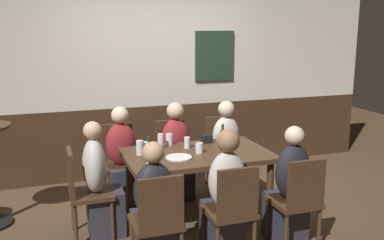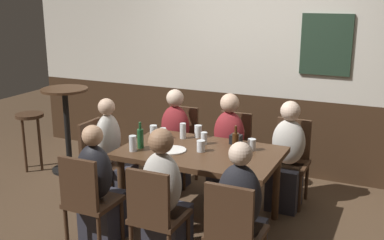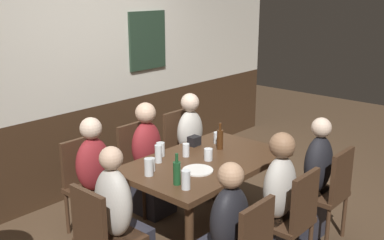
{
  "view_description": "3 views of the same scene",
  "coord_description": "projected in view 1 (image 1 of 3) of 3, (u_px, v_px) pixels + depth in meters",
  "views": [
    {
      "loc": [
        -1.46,
        -4.03,
        2.0
      ],
      "look_at": [
        -0.09,
        -0.08,
        1.1
      ],
      "focal_mm": 40.85,
      "sensor_mm": 36.0,
      "label": 1
    },
    {
      "loc": [
        1.68,
        -3.81,
        2.17
      ],
      "look_at": [
        -0.13,
        0.09,
        1.0
      ],
      "focal_mm": 43.98,
      "sensor_mm": 36.0,
      "label": 2
    },
    {
      "loc": [
        -2.94,
        -2.44,
        2.22
      ],
      "look_at": [
        -0.02,
        0.14,
        1.09
      ],
      "focal_mm": 43.12,
      "sensor_mm": 36.0,
      "label": 3
    }
  ],
  "objects": [
    {
      "name": "highball_clear",
      "position": [
        169.0,
        140.0,
        4.73
      ],
      "size": [
        0.08,
        0.08,
        0.13
      ],
      "color": "silver",
      "rests_on": "dining_table"
    },
    {
      "name": "pint_glass_stout",
      "position": [
        187.0,
        143.0,
        4.61
      ],
      "size": [
        0.06,
        0.06,
        0.12
      ],
      "color": "silver",
      "rests_on": "dining_table"
    },
    {
      "name": "tumbler_water",
      "position": [
        146.0,
        148.0,
        4.45
      ],
      "size": [
        0.06,
        0.06,
        0.11
      ],
      "color": "silver",
      "rests_on": "dining_table"
    },
    {
      "name": "pint_glass_pale",
      "position": [
        199.0,
        148.0,
        4.43
      ],
      "size": [
        0.08,
        0.08,
        0.11
      ],
      "color": "silver",
      "rests_on": "dining_table"
    },
    {
      "name": "chair_right_near",
      "position": [
        299.0,
        198.0,
        3.91
      ],
      "size": [
        0.4,
        0.4,
        0.88
      ],
      "color": "#422B1C",
      "rests_on": "ground_plane"
    },
    {
      "name": "person_left_near",
      "position": [
        153.0,
        215.0,
        3.65
      ],
      "size": [
        0.34,
        0.37,
        1.1
      ],
      "color": "#2D2D38",
      "rests_on": "ground_plane"
    },
    {
      "name": "beer_bottle_brown",
      "position": [
        223.0,
        139.0,
        4.61
      ],
      "size": [
        0.06,
        0.06,
        0.26
      ],
      "color": "#42230F",
      "rests_on": "dining_table"
    },
    {
      "name": "chair_left_far",
      "position": [
        120.0,
        158.0,
        5.11
      ],
      "size": [
        0.4,
        0.4,
        0.88
      ],
      "color": "#422B1C",
      "rests_on": "ground_plane"
    },
    {
      "name": "condiment_caddy",
      "position": [
        207.0,
        139.0,
        4.83
      ],
      "size": [
        0.11,
        0.09,
        0.09
      ],
      "primitive_type": "cube",
      "color": "black",
      "rests_on": "dining_table"
    },
    {
      "name": "wall_back",
      "position": [
        156.0,
        80.0,
        5.87
      ],
      "size": [
        6.4,
        0.13,
        2.6
      ],
      "color": "#3D2819",
      "rests_on": "ground_plane"
    },
    {
      "name": "beer_bottle_green",
      "position": [
        149.0,
        153.0,
        4.1
      ],
      "size": [
        0.06,
        0.06,
        0.25
      ],
      "color": "#194723",
      "rests_on": "dining_table"
    },
    {
      "name": "person_right_near",
      "position": [
        289.0,
        194.0,
        4.06
      ],
      "size": [
        0.34,
        0.37,
        1.13
      ],
      "color": "#2D2D38",
      "rests_on": "ground_plane"
    },
    {
      "name": "chair_mid_far",
      "position": [
        173.0,
        153.0,
        5.32
      ],
      "size": [
        0.4,
        0.4,
        0.88
      ],
      "color": "#422B1C",
      "rests_on": "ground_plane"
    },
    {
      "name": "person_left_far",
      "position": [
        122.0,
        164.0,
        4.96
      ],
      "size": [
        0.34,
        0.37,
        1.13
      ],
      "color": "#2D2D38",
      "rests_on": "ground_plane"
    },
    {
      "name": "chair_head_west",
      "position": [
        83.0,
        189.0,
        4.14
      ],
      "size": [
        0.4,
        0.4,
        0.88
      ],
      "color": "#422B1C",
      "rests_on": "ground_plane"
    },
    {
      "name": "beer_glass_half",
      "position": [
        150.0,
        160.0,
        4.01
      ],
      "size": [
        0.07,
        0.07,
        0.15
      ],
      "color": "silver",
      "rests_on": "dining_table"
    },
    {
      "name": "dining_table",
      "position": [
        197.0,
        161.0,
        4.48
      ],
      "size": [
        1.48,
        0.92,
        0.74
      ],
      "color": "#472D1C",
      "rests_on": "ground_plane"
    },
    {
      "name": "chair_mid_near",
      "position": [
        232.0,
        208.0,
        3.7
      ],
      "size": [
        0.4,
        0.4,
        0.88
      ],
      "color": "#422B1C",
      "rests_on": "ground_plane"
    },
    {
      "name": "person_right_far",
      "position": [
        227.0,
        153.0,
        5.38
      ],
      "size": [
        0.34,
        0.37,
        1.12
      ],
      "color": "#2D2D38",
      "rests_on": "ground_plane"
    },
    {
      "name": "plate_white_large",
      "position": [
        179.0,
        157.0,
        4.28
      ],
      "size": [
        0.26,
        0.26,
        0.01
      ],
      "primitive_type": "cylinder",
      "color": "white",
      "rests_on": "dining_table"
    },
    {
      "name": "ground_plane",
      "position": [
        197.0,
        220.0,
        4.61
      ],
      "size": [
        12.0,
        12.0,
        0.0
      ],
      "primitive_type": "plane",
      "color": "#4C3826"
    },
    {
      "name": "person_mid_near",
      "position": [
        225.0,
        201.0,
        3.85
      ],
      "size": [
        0.34,
        0.37,
        1.16
      ],
      "color": "#2D2D38",
      "rests_on": "ground_plane"
    },
    {
      "name": "tumbler_short",
      "position": [
        161.0,
        142.0,
        4.59
      ],
      "size": [
        0.06,
        0.06,
        0.16
      ],
      "color": "silver",
      "rests_on": "dining_table"
    },
    {
      "name": "pint_glass_amber",
      "position": [
        140.0,
        148.0,
        4.37
      ],
      "size": [
        0.07,
        0.07,
        0.14
      ],
      "color": "silver",
      "rests_on": "dining_table"
    },
    {
      "name": "chair_left_near",
      "position": [
        158.0,
        219.0,
        3.49
      ],
      "size": [
        0.4,
        0.4,
        0.88
      ],
      "color": "#422B1C",
      "rests_on": "ground_plane"
    },
    {
      "name": "chair_right_far",
      "position": [
        222.0,
        148.0,
        5.53
      ],
      "size": [
        0.4,
        0.4,
        0.88
      ],
      "color": "#422B1C",
      "rests_on": "ground_plane"
    },
    {
      "name": "person_mid_far",
      "position": [
        177.0,
        157.0,
        5.17
      ],
      "size": [
        0.34,
        0.37,
        1.14
      ],
      "color": "#2D2D38",
      "rests_on": "ground_plane"
    },
    {
      "name": "beer_glass_tall",
      "position": [
        228.0,
        140.0,
        4.78
      ],
      "size": [
        0.08,
        0.08,
        0.11
      ],
      "color": "silver",
      "rests_on": "dining_table"
    },
    {
      "name": "person_head_west",
      "position": [
        100.0,
        188.0,
        4.2
      ],
      "size": [
        0.37,
        0.34,
        1.14
      ],
      "color": "#2D2D38",
      "rests_on": "ground_plane"
    }
  ]
}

